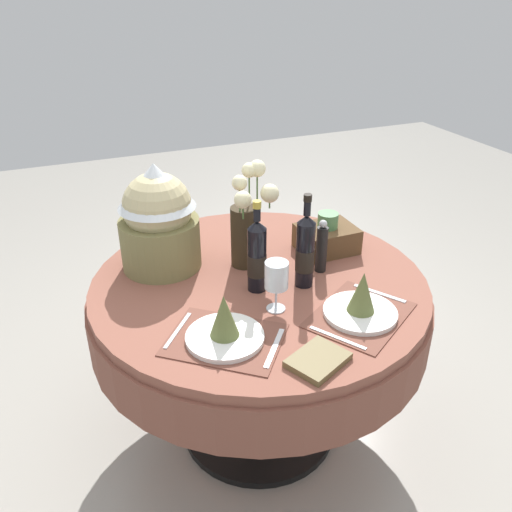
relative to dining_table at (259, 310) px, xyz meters
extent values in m
plane|color=#9E998E|center=(0.00, 0.00, -0.59)|extent=(8.00, 8.00, 0.00)
cylinder|color=brown|center=(0.00, 0.00, 0.12)|extent=(1.22, 1.22, 0.04)
cylinder|color=brown|center=(0.00, 0.00, 0.01)|extent=(1.24, 1.24, 0.18)
cylinder|color=black|center=(0.00, 0.00, -0.23)|extent=(0.12, 0.12, 0.66)
cylinder|color=black|center=(0.00, 0.00, -0.58)|extent=(0.64, 0.64, 0.03)
cube|color=brown|center=(-0.24, -0.29, 0.14)|extent=(0.43, 0.42, 0.00)
cylinder|color=white|center=(-0.24, -0.29, 0.15)|extent=(0.24, 0.24, 0.02)
cone|color=#606B38|center=(-0.24, -0.29, 0.23)|extent=(0.09, 0.09, 0.14)
cube|color=silver|center=(-0.36, -0.20, 0.14)|extent=(0.13, 0.16, 0.00)
cube|color=silver|center=(-0.12, -0.39, 0.14)|extent=(0.13, 0.16, 0.00)
cube|color=brown|center=(0.21, -0.34, 0.14)|extent=(0.43, 0.40, 0.00)
cylinder|color=white|center=(0.21, -0.34, 0.15)|extent=(0.24, 0.24, 0.02)
cone|color=#606B38|center=(0.21, -0.34, 0.23)|extent=(0.09, 0.09, 0.14)
cube|color=silver|center=(0.08, -0.42, 0.14)|extent=(0.11, 0.17, 0.00)
cube|color=silver|center=(0.34, -0.26, 0.14)|extent=(0.11, 0.17, 0.00)
cylinder|color=#332819|center=(-0.01, 0.13, 0.25)|extent=(0.10, 0.10, 0.23)
sphere|color=beige|center=(0.03, 0.16, 0.50)|extent=(0.05, 0.05, 0.05)
cylinder|color=#4C7038|center=(0.03, 0.16, 0.43)|extent=(0.01, 0.01, 0.11)
sphere|color=beige|center=(-0.05, 0.03, 0.44)|extent=(0.06, 0.06, 0.06)
cylinder|color=#4C7038|center=(-0.05, 0.03, 0.40)|extent=(0.01, 0.01, 0.05)
sphere|color=beige|center=(-0.03, 0.10, 0.48)|extent=(0.05, 0.05, 0.05)
cylinder|color=#4C7038|center=(-0.03, 0.10, 0.42)|extent=(0.01, 0.01, 0.09)
sphere|color=beige|center=(0.08, 0.08, 0.43)|extent=(0.07, 0.07, 0.07)
cylinder|color=#4C7038|center=(0.08, 0.08, 0.39)|extent=(0.01, 0.01, 0.03)
sphere|color=beige|center=(0.06, 0.16, 0.50)|extent=(0.06, 0.06, 0.06)
cylinder|color=#4C7038|center=(0.06, 0.16, 0.43)|extent=(0.01, 0.01, 0.11)
cylinder|color=black|center=(-0.03, -0.06, 0.26)|extent=(0.07, 0.07, 0.23)
cylinder|color=black|center=(-0.03, -0.06, 0.24)|extent=(0.07, 0.07, 0.08)
cone|color=black|center=(-0.03, -0.06, 0.39)|extent=(0.07, 0.07, 0.03)
cylinder|color=black|center=(-0.03, -0.06, 0.44)|extent=(0.02, 0.02, 0.07)
cylinder|color=#B29933|center=(-0.03, -0.06, 0.46)|extent=(0.03, 0.03, 0.02)
cylinder|color=black|center=(0.13, -0.10, 0.26)|extent=(0.06, 0.06, 0.24)
cylinder|color=black|center=(0.13, -0.10, 0.24)|extent=(0.07, 0.07, 0.08)
cone|color=black|center=(0.13, -0.10, 0.39)|extent=(0.06, 0.06, 0.03)
cylinder|color=black|center=(0.13, -0.10, 0.45)|extent=(0.02, 0.02, 0.07)
cylinder|color=black|center=(0.13, -0.10, 0.47)|extent=(0.03, 0.03, 0.02)
cylinder|color=silver|center=(-0.02, -0.20, 0.14)|extent=(0.06, 0.06, 0.00)
cylinder|color=silver|center=(-0.02, -0.20, 0.18)|extent=(0.01, 0.01, 0.08)
cylinder|color=silver|center=(-0.02, -0.20, 0.27)|extent=(0.08, 0.08, 0.09)
cylinder|color=black|center=(0.24, -0.03, 0.23)|extent=(0.04, 0.04, 0.18)
sphere|color=#B7B7BC|center=(0.24, -0.03, 0.33)|extent=(0.03, 0.03, 0.03)
cube|color=brown|center=(-0.03, -0.50, 0.15)|extent=(0.20, 0.19, 0.02)
cylinder|color=olive|center=(-0.30, 0.24, 0.23)|extent=(0.30, 0.30, 0.19)
sphere|color=#C6B784|center=(-0.30, 0.24, 0.38)|extent=(0.25, 0.25, 0.25)
cone|color=silver|center=(-0.30, 0.24, 0.46)|extent=(0.28, 0.28, 0.16)
cube|color=brown|center=(0.34, 0.11, 0.19)|extent=(0.22, 0.18, 0.10)
cylinder|color=#4C7F4C|center=(0.34, 0.11, 0.27)|extent=(0.08, 0.08, 0.06)
camera|label=1|loc=(-0.64, -1.52, 1.12)|focal=37.04mm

